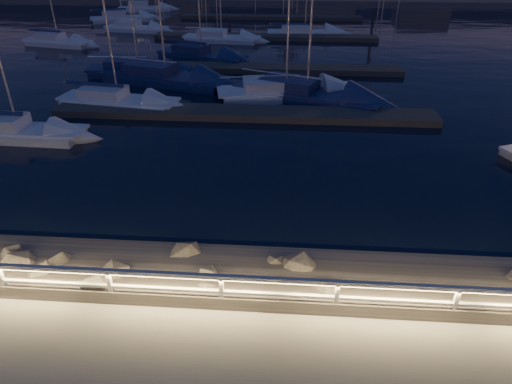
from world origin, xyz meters
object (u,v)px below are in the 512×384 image
at_px(sailboat_k, 219,37).
at_px(sailboat_h, 303,92).
at_px(sailboat_m, 144,8).
at_px(sailboat_f, 136,69).
at_px(sailboat_g, 163,76).
at_px(sailboat_c, 282,91).
at_px(sailboat_a, 15,130).
at_px(sailboat_b, 115,100).
at_px(sailboat_j, 200,55).
at_px(guard_rail, 181,282).
at_px(sailboat_i, 121,18).
at_px(sailboat_n, 134,27).
at_px(sailboat_l, 303,32).
at_px(sailboat_e, 57,41).

bearing_deg(sailboat_k, sailboat_h, -58.86).
xyz_separation_m(sailboat_h, sailboat_m, (-20.72, 35.61, -0.02)).
xyz_separation_m(sailboat_f, sailboat_g, (2.51, -1.79, 0.04)).
height_order(sailboat_c, sailboat_m, sailboat_c).
bearing_deg(sailboat_a, sailboat_b, 58.21).
relative_size(sailboat_c, sailboat_f, 1.16).
relative_size(sailboat_j, sailboat_k, 1.05).
bearing_deg(sailboat_j, sailboat_f, -106.13).
bearing_deg(guard_rail, sailboat_h, 79.66).
height_order(sailboat_a, sailboat_m, sailboat_m).
distance_m(sailboat_h, sailboat_m, 41.20).
relative_size(guard_rail, sailboat_a, 3.75).
bearing_deg(sailboat_i, sailboat_j, -75.09).
distance_m(sailboat_b, sailboat_h, 11.64).
bearing_deg(sailboat_f, sailboat_k, 67.50).
bearing_deg(sailboat_h, sailboat_j, 153.40).
xyz_separation_m(sailboat_a, sailboat_c, (13.60, 7.64, 0.02)).
relative_size(sailboat_h, sailboat_i, 1.29).
height_order(sailboat_a, sailboat_k, sailboat_k).
distance_m(sailboat_a, sailboat_n, 29.10).
distance_m(sailboat_a, sailboat_g, 11.52).
height_order(sailboat_j, sailboat_k, sailboat_j).
bearing_deg(sailboat_f, sailboat_h, -23.69).
xyz_separation_m(sailboat_a, sailboat_l, (15.21, 27.78, -0.04)).
distance_m(sailboat_e, sailboat_j, 15.02).
relative_size(sailboat_c, sailboat_i, 1.19).
bearing_deg(sailboat_b, sailboat_f, 105.78).
bearing_deg(sailboat_e, sailboat_l, 27.43).
height_order(sailboat_f, sailboat_g, sailboat_g).
distance_m(sailboat_c, sailboat_k, 18.00).
bearing_deg(sailboat_k, sailboat_l, 28.94).
bearing_deg(sailboat_l, guard_rail, -98.34).
xyz_separation_m(sailboat_a, sailboat_m, (-5.80, 42.95, 0.01)).
bearing_deg(sailboat_f, sailboat_i, 108.73).
height_order(guard_rail, sailboat_e, sailboat_e).
distance_m(sailboat_i, sailboat_j, 21.79).
xyz_separation_m(sailboat_a, sailboat_b, (3.49, 5.17, -0.01)).
bearing_deg(sailboat_m, sailboat_b, -88.35).
bearing_deg(sailboat_a, sailboat_i, 102.29).
height_order(sailboat_c, sailboat_k, sailboat_c).
distance_m(sailboat_a, sailboat_l, 31.67).
bearing_deg(sailboat_j, sailboat_b, -81.93).
relative_size(sailboat_e, sailboat_n, 1.00).
bearing_deg(sailboat_b, sailboat_h, 19.27).
distance_m(sailboat_b, sailboat_m, 38.90).
xyz_separation_m(sailboat_l, sailboat_n, (-17.97, 1.20, 0.01)).
bearing_deg(sailboat_k, sailboat_f, -103.49).
relative_size(sailboat_b, sailboat_c, 0.84).
bearing_deg(sailboat_j, sailboat_e, -175.10).
distance_m(sailboat_j, sailboat_n, 15.12).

